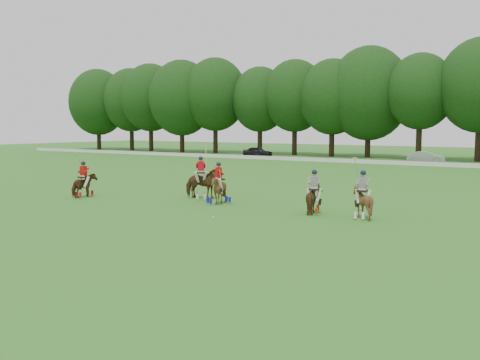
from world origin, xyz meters
The scene contains 11 objects.
ground centered at (0.00, 0.00, 0.00)m, with size 180.00×180.00×0.00m, color #377421.
tree_line centered at (0.26, 48.05, 8.23)m, with size 117.98×14.32×14.75m.
boundary_rail centered at (0.00, 38.00, 0.22)m, with size 120.00×0.10×0.44m, color white.
car_left centered at (-19.61, 42.50, 0.67)m, with size 1.58×3.93×1.34m, color black.
car_mid centered at (2.19, 42.50, 0.65)m, with size 1.38×3.96×1.31m, color #A7A8AD.
polo_red_a centered at (-7.38, 2.42, 0.74)m, with size 1.04×1.70×2.65m.
polo_red_b centered at (-1.25, 5.59, 0.89)m, with size 2.27×2.23×2.97m.
polo_red_c centered at (0.76, 4.49, 0.80)m, with size 1.75×1.81×2.25m.
polo_stripe_a centered at (6.37, 4.37, 0.74)m, with size 1.28×1.77×2.10m.
polo_stripe_b centered at (8.75, 4.36, 0.77)m, with size 1.31×1.44×2.72m.
polo_ball centered at (3.11, 0.71, 0.04)m, with size 0.09×0.09×0.09m, color white.
Camera 1 is at (17.01, -18.59, 4.19)m, focal length 40.00 mm.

